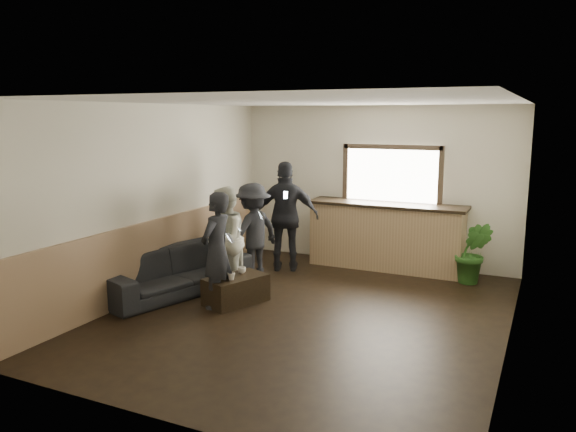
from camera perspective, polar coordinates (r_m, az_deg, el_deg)
The scene contains 12 objects.
ground at distance 7.65m, azimuth 2.07°, elevation -9.90°, with size 5.00×6.00×0.01m, color black.
room_shell at distance 7.60m, azimuth -2.97°, elevation 1.39°, with size 5.01×6.01×2.80m.
bar_counter at distance 9.84m, azimuth 9.94°, elevation -1.61°, with size 2.70×0.68×2.13m.
sofa at distance 8.56m, azimuth -11.38°, elevation -5.54°, with size 2.30×0.90×0.67m, color black.
coffee_table at distance 8.04m, azimuth -5.31°, elevation -7.47°, with size 0.49×0.87×0.39m, color black.
cup_a at distance 8.13m, azimuth -4.71°, elevation -5.50°, with size 0.12×0.12×0.09m, color silver.
cup_b at distance 7.82m, azimuth -5.79°, elevation -6.12°, with size 0.11×0.11×0.10m, color silver.
potted_plant at distance 9.29m, azimuth 18.29°, elevation -3.56°, with size 0.55×0.44×1.00m, color #2D6623.
person_a at distance 7.76m, azimuth -7.26°, elevation -3.47°, with size 0.46×0.59×1.61m.
person_b at distance 8.47m, azimuth -6.45°, elevation -2.37°, with size 0.78×0.90×1.59m.
person_c at distance 9.04m, azimuth -3.62°, elevation -1.59°, with size 0.88×1.15×1.57m.
person_d at distance 9.51m, azimuth -0.18°, elevation -0.06°, with size 1.19×0.85×1.87m.
Camera 1 is at (2.83, -6.61, 2.63)m, focal length 35.00 mm.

